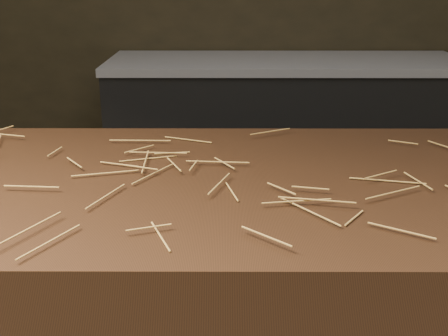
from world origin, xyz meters
name	(u,v)px	position (x,y,z in m)	size (l,w,h in m)	color
back_counter	(284,138)	(0.30, 2.18, 0.42)	(1.82, 0.62, 0.84)	black
straw_bedding	(232,173)	(0.00, 0.30, 0.91)	(1.40, 0.60, 0.02)	#AA783F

